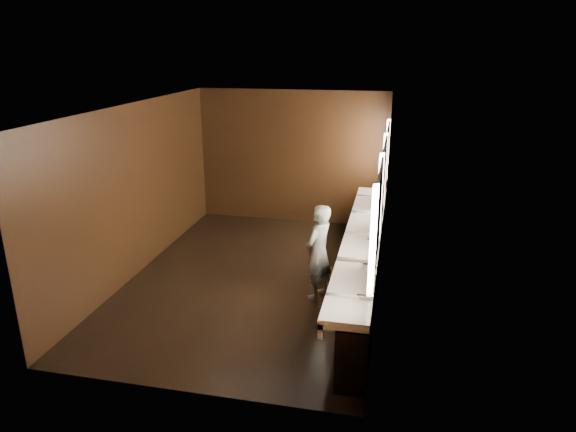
{
  "coord_description": "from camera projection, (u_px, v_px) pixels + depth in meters",
  "views": [
    {
      "loc": [
        2.15,
        -7.45,
        3.7
      ],
      "look_at": [
        0.55,
        0.0,
        1.12
      ],
      "focal_mm": 32.0,
      "sensor_mm": 36.0,
      "label": 1
    }
  ],
  "objects": [
    {
      "name": "wall_right",
      "position": [
        383.0,
        205.0,
        7.67
      ],
      "size": [
        0.02,
        6.0,
        2.8
      ],
      "primitive_type": "cube",
      "color": "black",
      "rests_on": "floor"
    },
    {
      "name": "wall_back",
      "position": [
        292.0,
        157.0,
        10.84
      ],
      "size": [
        4.0,
        0.02,
        2.8
      ],
      "primitive_type": "cube",
      "color": "black",
      "rests_on": "floor"
    },
    {
      "name": "ceiling",
      "position": [
        252.0,
        106.0,
        7.61
      ],
      "size": [
        4.0,
        6.0,
        0.02
      ],
      "primitive_type": "cube",
      "color": "#2D2D2B",
      "rests_on": "wall_back"
    },
    {
      "name": "trash_bin",
      "position": [
        349.0,
        278.0,
        7.82
      ],
      "size": [
        0.48,
        0.48,
        0.59
      ],
      "primitive_type": "cylinder",
      "rotation": [
        0.0,
        0.0,
        0.34
      ],
      "color": "black",
      "rests_on": "floor"
    },
    {
      "name": "wall_front",
      "position": [
        175.0,
        278.0,
        5.28
      ],
      "size": [
        4.0,
        0.02,
        2.8
      ],
      "primitive_type": "cube",
      "color": "black",
      "rests_on": "floor"
    },
    {
      "name": "wall_left",
      "position": [
        137.0,
        190.0,
        8.46
      ],
      "size": [
        0.02,
        6.0,
        2.8
      ],
      "primitive_type": "cube",
      "color": "black",
      "rests_on": "floor"
    },
    {
      "name": "sink_counter",
      "position": [
        366.0,
        259.0,
        8.0
      ],
      "size": [
        0.55,
        5.4,
        1.01
      ],
      "color": "black",
      "rests_on": "floor"
    },
    {
      "name": "mirror_band",
      "position": [
        383.0,
        182.0,
        7.56
      ],
      "size": [
        0.06,
        5.03,
        1.15
      ],
      "color": "#FFE3CA",
      "rests_on": "wall_right"
    },
    {
      "name": "floor",
      "position": [
        256.0,
        278.0,
        8.51
      ],
      "size": [
        6.0,
        6.0,
        0.0
      ],
      "primitive_type": "plane",
      "color": "black",
      "rests_on": "ground"
    },
    {
      "name": "person",
      "position": [
        319.0,
        252.0,
        7.65
      ],
      "size": [
        0.53,
        0.63,
        1.47
      ],
      "primitive_type": "imported",
      "rotation": [
        0.0,
        0.0,
        -1.97
      ],
      "color": "#7EABBC",
      "rests_on": "floor"
    }
  ]
}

